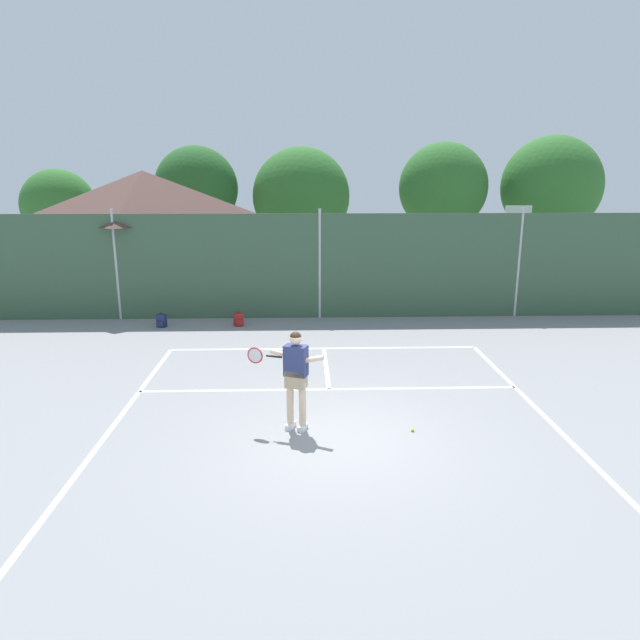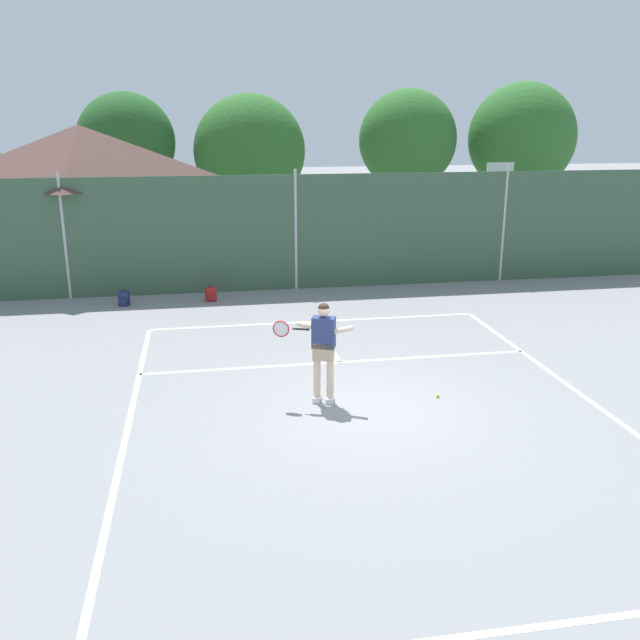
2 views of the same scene
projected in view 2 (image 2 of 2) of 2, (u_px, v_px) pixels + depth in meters
The scene contains 10 objects.
ground_plane at pixel (367, 410), 12.03m from camera, with size 120.00×120.00×0.00m, color gray.
court_markings at pixel (359, 396), 12.64m from camera, with size 8.30×11.10×0.01m.
chainlink_fence at pixel (296, 233), 20.04m from camera, with size 26.09×0.09×3.53m.
basketball_hoop at pixel (497, 201), 22.29m from camera, with size 0.90×0.67×3.55m.
clubhouse_building at pixel (85, 198), 22.04m from camera, with size 6.72×5.59×4.73m.
treeline_backdrop at pixel (315, 145), 28.82m from camera, with size 27.74×4.30×6.46m.
tennis_player at pixel (323, 344), 12.08m from camera, with size 1.40×0.47×1.85m.
tennis_ball at pixel (438, 396), 12.57m from camera, with size 0.07×0.07×0.07m, color #CCE033.
backpack_navy at pixel (124, 299), 18.63m from camera, with size 0.31×0.28×0.46m.
backpack_red at pixel (211, 294), 19.09m from camera, with size 0.33×0.32×0.46m.
Camera 2 is at (-2.72, -10.76, 4.97)m, focal length 38.28 mm.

